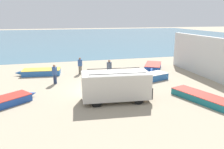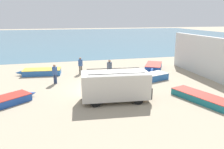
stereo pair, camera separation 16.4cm
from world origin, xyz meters
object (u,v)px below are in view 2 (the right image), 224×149
(parked_van, at_px, (116,85))
(fishing_rowboat_2, at_px, (6,101))
(fishing_rowboat_3, at_px, (145,78))
(fisherman_1, at_px, (55,72))
(fisherman_2, at_px, (109,67))
(fishing_rowboat_1, at_px, (41,72))
(fishing_rowboat_4, at_px, (153,67))
(fisherman_0, at_px, (80,64))
(fishing_rowboat_0, at_px, (203,98))

(parked_van, bearing_deg, fishing_rowboat_2, 176.30)
(fishing_rowboat_3, distance_m, fisherman_1, 8.25)
(fisherman_2, bearing_deg, fishing_rowboat_1, -15.14)
(fishing_rowboat_4, relative_size, fisherman_2, 2.32)
(parked_van, xyz_separation_m, fisherman_0, (-1.60, 8.36, -0.11))
(fisherman_0, bearing_deg, fishing_rowboat_2, 153.53)
(parked_van, relative_size, fishing_rowboat_3, 0.93)
(fisherman_2, bearing_deg, fisherman_1, 15.69)
(fishing_rowboat_0, bearing_deg, fishing_rowboat_4, 157.04)
(fishing_rowboat_0, height_order, fishing_rowboat_4, fishing_rowboat_4)
(fishing_rowboat_4, bearing_deg, parked_van, -9.45)
(fishing_rowboat_1, distance_m, fishing_rowboat_4, 12.43)
(fishing_rowboat_1, xyz_separation_m, fishing_rowboat_4, (12.42, -0.45, -0.01))
(fishing_rowboat_0, height_order, fisherman_0, fisherman_0)
(fishing_rowboat_3, height_order, fisherman_2, fisherman_2)
(fisherman_2, bearing_deg, parked_van, 90.18)
(parked_van, relative_size, fisherman_0, 2.83)
(fishing_rowboat_3, distance_m, fishing_rowboat_4, 5.27)
(fishing_rowboat_3, xyz_separation_m, fishing_rowboat_4, (2.84, 4.44, -0.02))
(parked_van, distance_m, fishing_rowboat_2, 7.61)
(fishing_rowboat_2, bearing_deg, fishing_rowboat_1, 40.16)
(fishing_rowboat_2, bearing_deg, fisherman_2, -7.13)
(fishing_rowboat_0, bearing_deg, fisherman_0, -161.26)
(parked_van, xyz_separation_m, fishing_rowboat_2, (-7.47, 1.14, -0.89))
(fisherman_0, bearing_deg, fishing_rowboat_0, -130.20)
(parked_van, height_order, fisherman_1, parked_van)
(fishing_rowboat_4, height_order, fisherman_2, fisherman_2)
(fishing_rowboat_0, distance_m, fishing_rowboat_3, 6.02)
(parked_van, distance_m, fishing_rowboat_0, 6.24)
(fishing_rowboat_0, distance_m, fishing_rowboat_2, 13.71)
(parked_van, relative_size, fishing_rowboat_2, 1.26)
(fishing_rowboat_3, height_order, fisherman_0, fisherman_0)
(fishing_rowboat_1, bearing_deg, fisherman_0, 177.33)
(fishing_rowboat_0, bearing_deg, fishing_rowboat_1, -150.66)
(fisherman_0, bearing_deg, fishing_rowboat_4, -76.48)
(fishing_rowboat_2, relative_size, fisherman_2, 2.14)
(parked_van, bearing_deg, fishing_rowboat_0, -10.25)
(fishing_rowboat_0, xyz_separation_m, fishing_rowboat_1, (-11.62, 10.55, 0.05))
(fishing_rowboat_3, bearing_deg, fisherman_1, -27.52)
(fisherman_1, bearing_deg, fishing_rowboat_0, 94.72)
(parked_van, bearing_deg, fishing_rowboat_1, 127.32)
(fisherman_0, bearing_deg, fisherman_2, -120.94)
(fishing_rowboat_0, height_order, fisherman_2, fisherman_2)
(parked_van, height_order, fishing_rowboat_3, parked_van)
(fishing_rowboat_1, relative_size, fisherman_2, 2.53)
(fishing_rowboat_0, bearing_deg, fisherman_1, -142.90)
(fishing_rowboat_4, height_order, fisherman_1, fisherman_1)
(fishing_rowboat_1, height_order, fisherman_2, fisherman_2)
(parked_van, relative_size, fishing_rowboat_0, 0.93)
(fishing_rowboat_2, xyz_separation_m, fishing_rowboat_3, (11.40, 2.91, 0.05))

